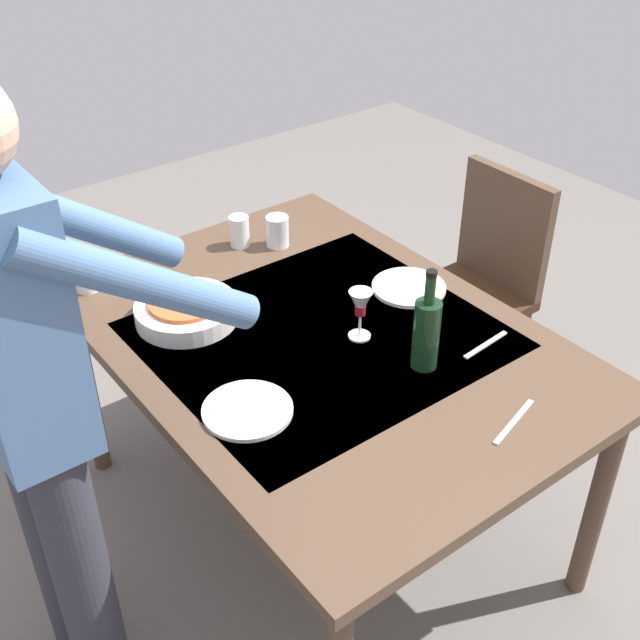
# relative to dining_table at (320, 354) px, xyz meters

# --- Properties ---
(ground_plane) EXTENTS (6.00, 6.00, 0.00)m
(ground_plane) POSITION_rel_dining_table_xyz_m (0.00, 0.00, -0.70)
(ground_plane) COLOR #66605B
(dining_table) EXTENTS (1.52, 1.08, 0.77)m
(dining_table) POSITION_rel_dining_table_xyz_m (0.00, 0.00, 0.00)
(dining_table) COLOR #4C3828
(dining_table) RESTS_ON ground_plane
(chair_near) EXTENTS (0.40, 0.40, 0.91)m
(chair_near) POSITION_rel_dining_table_xyz_m (0.21, -0.92, -0.17)
(chair_near) COLOR #352114
(chair_near) RESTS_ON ground_plane
(person_server) EXTENTS (0.42, 0.61, 1.69)m
(person_server) POSITION_rel_dining_table_xyz_m (-0.02, 0.80, 0.26)
(person_server) COLOR #2D2D38
(person_server) RESTS_ON ground_plane
(wine_bottle) EXTENTS (0.07, 0.07, 0.30)m
(wine_bottle) POSITION_rel_dining_table_xyz_m (-0.28, -0.14, 0.18)
(wine_bottle) COLOR black
(wine_bottle) RESTS_ON dining_table
(wine_glass_left) EXTENTS (0.07, 0.07, 0.15)m
(wine_glass_left) POSITION_rel_dining_table_xyz_m (-0.08, -0.08, 0.17)
(wine_glass_left) COLOR white
(wine_glass_left) RESTS_ON dining_table
(water_cup_near_left) EXTENTS (0.08, 0.08, 0.10)m
(water_cup_near_left) POSITION_rel_dining_table_xyz_m (0.63, 0.43, 0.12)
(water_cup_near_left) COLOR silver
(water_cup_near_left) RESTS_ON dining_table
(water_cup_near_right) EXTENTS (0.07, 0.07, 0.11)m
(water_cup_near_right) POSITION_rel_dining_table_xyz_m (0.58, -0.10, 0.12)
(water_cup_near_right) COLOR silver
(water_cup_near_right) RESTS_ON dining_table
(water_cup_far_left) EXTENTS (0.08, 0.08, 0.11)m
(water_cup_far_left) POSITION_rel_dining_table_xyz_m (0.50, -0.20, 0.12)
(water_cup_far_left) COLOR silver
(water_cup_far_left) RESTS_ON dining_table
(serving_bowl_pasta) EXTENTS (0.30, 0.30, 0.07)m
(serving_bowl_pasta) POSITION_rel_dining_table_xyz_m (0.30, 0.26, 0.10)
(serving_bowl_pasta) COLOR white
(serving_bowl_pasta) RESTS_ON dining_table
(dinner_plate_near) EXTENTS (0.23, 0.23, 0.01)m
(dinner_plate_near) POSITION_rel_dining_table_xyz_m (-0.16, 0.35, 0.08)
(dinner_plate_near) COLOR white
(dinner_plate_near) RESTS_ON dining_table
(dinner_plate_far) EXTENTS (0.23, 0.23, 0.01)m
(dinner_plate_far) POSITION_rel_dining_table_xyz_m (0.03, -0.37, 0.08)
(dinner_plate_far) COLOR white
(dinner_plate_far) RESTS_ON dining_table
(table_knife) EXTENTS (0.07, 0.20, 0.00)m
(table_knife) POSITION_rel_dining_table_xyz_m (-0.59, -0.15, 0.07)
(table_knife) COLOR silver
(table_knife) RESTS_ON dining_table
(table_fork) EXTENTS (0.03, 0.18, 0.00)m
(table_fork) POSITION_rel_dining_table_xyz_m (-0.32, -0.34, 0.07)
(table_fork) COLOR silver
(table_fork) RESTS_ON dining_table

